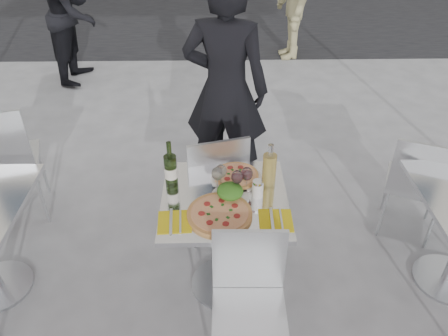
{
  "coord_description": "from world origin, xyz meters",
  "views": [
    {
      "loc": [
        -0.04,
        -1.94,
        2.33
      ],
      "look_at": [
        0.0,
        0.15,
        0.85
      ],
      "focal_mm": 35.0,
      "sensor_mm": 36.0,
      "label": 1
    }
  ],
  "objects_px": {
    "side_chair_rfar": "(417,180)",
    "pizza_far": "(236,176)",
    "side_chair_lfar": "(2,157)",
    "wine_bottle": "(171,169)",
    "chair_far": "(215,179)",
    "chair_near": "(249,293)",
    "wineglass_red_b": "(247,175)",
    "wineglass_red_a": "(237,178)",
    "salad_plate": "(230,192)",
    "wineglass_white_a": "(217,175)",
    "wineglass_white_b": "(221,172)",
    "woman_diner": "(226,90)",
    "napkin_right": "(276,220)",
    "carafe": "(269,170)",
    "napkin_left": "(175,221)",
    "sugar_shaker": "(258,189)",
    "pedestrian_a": "(72,13)",
    "pizza_near": "(220,214)",
    "main_table": "(224,225)"
  },
  "relations": [
    {
      "from": "chair_far",
      "to": "pizza_far",
      "type": "height_order",
      "value": "chair_far"
    },
    {
      "from": "sugar_shaker",
      "to": "wineglass_white_b",
      "type": "relative_size",
      "value": 0.68
    },
    {
      "from": "woman_diner",
      "to": "salad_plate",
      "type": "bearing_deg",
      "value": 102.96
    },
    {
      "from": "wineglass_white_b",
      "to": "side_chair_lfar",
      "type": "bearing_deg",
      "value": 159.45
    },
    {
      "from": "chair_far",
      "to": "salad_plate",
      "type": "relative_size",
      "value": 4.1
    },
    {
      "from": "carafe",
      "to": "sugar_shaker",
      "type": "distance_m",
      "value": 0.13
    },
    {
      "from": "pizza_far",
      "to": "wineglass_white_a",
      "type": "bearing_deg",
      "value": -136.88
    },
    {
      "from": "chair_far",
      "to": "chair_near",
      "type": "xyz_separation_m",
      "value": [
        0.17,
        -0.94,
        -0.04
      ]
    },
    {
      "from": "wineglass_red_b",
      "to": "wineglass_red_a",
      "type": "bearing_deg",
      "value": -152.87
    },
    {
      "from": "side_chair_rfar",
      "to": "pizza_far",
      "type": "xyz_separation_m",
      "value": [
        -1.27,
        -0.27,
        0.25
      ]
    },
    {
      "from": "side_chair_lfar",
      "to": "wine_bottle",
      "type": "xyz_separation_m",
      "value": [
        1.27,
        -0.55,
        0.27
      ]
    },
    {
      "from": "chair_near",
      "to": "salad_plate",
      "type": "relative_size",
      "value": 3.82
    },
    {
      "from": "pizza_far",
      "to": "chair_far",
      "type": "bearing_deg",
      "value": 114.76
    },
    {
      "from": "wineglass_red_b",
      "to": "side_chair_lfar",
      "type": "bearing_deg",
      "value": 160.27
    },
    {
      "from": "main_table",
      "to": "pizza_far",
      "type": "xyz_separation_m",
      "value": [
        0.07,
        0.18,
        0.23
      ]
    },
    {
      "from": "chair_far",
      "to": "wineglass_red_b",
      "type": "xyz_separation_m",
      "value": [
        0.19,
        -0.4,
        0.33
      ]
    },
    {
      "from": "side_chair_lfar",
      "to": "pedestrian_a",
      "type": "height_order",
      "value": "pedestrian_a"
    },
    {
      "from": "side_chair_rfar",
      "to": "wineglass_red_b",
      "type": "xyz_separation_m",
      "value": [
        -1.22,
        -0.38,
        0.35
      ]
    },
    {
      "from": "woman_diner",
      "to": "wineglass_red_b",
      "type": "xyz_separation_m",
      "value": [
        0.1,
        -1.03,
        -0.04
      ]
    },
    {
      "from": "sugar_shaker",
      "to": "wineglass_white_a",
      "type": "bearing_deg",
      "value": 164.11
    },
    {
      "from": "pizza_near",
      "to": "sugar_shaker",
      "type": "relative_size",
      "value": 3.34
    },
    {
      "from": "side_chair_lfar",
      "to": "napkin_left",
      "type": "height_order",
      "value": "side_chair_lfar"
    },
    {
      "from": "side_chair_lfar",
      "to": "pizza_near",
      "type": "relative_size",
      "value": 2.78
    },
    {
      "from": "side_chair_lfar",
      "to": "salad_plate",
      "type": "xyz_separation_m",
      "value": [
        1.61,
        -0.68,
        0.2
      ]
    },
    {
      "from": "pizza_near",
      "to": "wine_bottle",
      "type": "bearing_deg",
      "value": 134.93
    },
    {
      "from": "napkin_left",
      "to": "napkin_right",
      "type": "distance_m",
      "value": 0.54
    },
    {
      "from": "pedestrian_a",
      "to": "wineglass_red_b",
      "type": "xyz_separation_m",
      "value": [
        1.89,
        -3.38,
        0.03
      ]
    },
    {
      "from": "napkin_right",
      "to": "wineglass_white_a",
      "type": "bearing_deg",
      "value": 140.25
    },
    {
      "from": "chair_near",
      "to": "wineglass_red_b",
      "type": "height_order",
      "value": "wineglass_red_b"
    },
    {
      "from": "pizza_far",
      "to": "sugar_shaker",
      "type": "relative_size",
      "value": 2.9
    },
    {
      "from": "pizza_far",
      "to": "wineglass_white_b",
      "type": "relative_size",
      "value": 1.97
    },
    {
      "from": "salad_plate",
      "to": "pizza_far",
      "type": "bearing_deg",
      "value": 76.68
    },
    {
      "from": "wineglass_white_a",
      "to": "main_table",
      "type": "bearing_deg",
      "value": -61.14
    },
    {
      "from": "sugar_shaker",
      "to": "wineglass_white_b",
      "type": "height_order",
      "value": "wineglass_white_b"
    },
    {
      "from": "sugar_shaker",
      "to": "pedestrian_a",
      "type": "bearing_deg",
      "value": 119.56
    },
    {
      "from": "woman_diner",
      "to": "pizza_far",
      "type": "distance_m",
      "value": 0.93
    },
    {
      "from": "pizza_near",
      "to": "carafe",
      "type": "bearing_deg",
      "value": 40.77
    },
    {
      "from": "wineglass_white_b",
      "to": "chair_far",
      "type": "bearing_deg",
      "value": 95.78
    },
    {
      "from": "pedestrian_a",
      "to": "wineglass_white_b",
      "type": "bearing_deg",
      "value": -147.42
    },
    {
      "from": "sugar_shaker",
      "to": "napkin_left",
      "type": "distance_m",
      "value": 0.51
    },
    {
      "from": "chair_far",
      "to": "side_chair_lfar",
      "type": "distance_m",
      "value": 1.54
    },
    {
      "from": "pizza_far",
      "to": "salad_plate",
      "type": "xyz_separation_m",
      "value": [
        -0.04,
        -0.18,
        0.02
      ]
    },
    {
      "from": "pedestrian_a",
      "to": "wineglass_red_b",
      "type": "height_order",
      "value": "pedestrian_a"
    },
    {
      "from": "chair_far",
      "to": "chair_near",
      "type": "bearing_deg",
      "value": 85.56
    },
    {
      "from": "main_table",
      "to": "side_chair_rfar",
      "type": "bearing_deg",
      "value": 18.54
    },
    {
      "from": "carafe",
      "to": "wineglass_red_b",
      "type": "xyz_separation_m",
      "value": [
        -0.13,
        -0.03,
        -0.01
      ]
    },
    {
      "from": "chair_near",
      "to": "wineglass_white_b",
      "type": "xyz_separation_m",
      "value": [
        -0.14,
        0.57,
        0.36
      ]
    },
    {
      "from": "side_chair_rfar",
      "to": "pedestrian_a",
      "type": "height_order",
      "value": "pedestrian_a"
    },
    {
      "from": "sugar_shaker",
      "to": "napkin_left",
      "type": "bearing_deg",
      "value": -155.45
    },
    {
      "from": "side_chair_rfar",
      "to": "pizza_far",
      "type": "distance_m",
      "value": 1.33
    }
  ]
}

